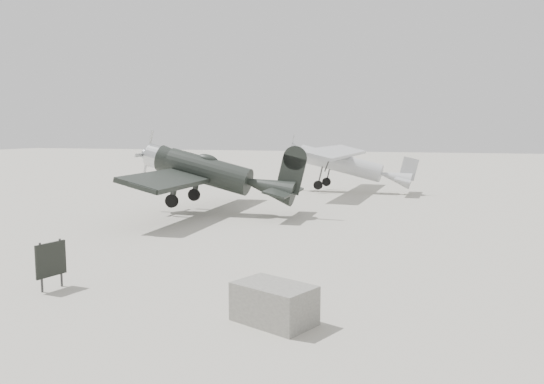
{
  "coord_description": "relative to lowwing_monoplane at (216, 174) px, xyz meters",
  "views": [
    {
      "loc": [
        4.92,
        -17.82,
        3.88
      ],
      "look_at": [
        -1.06,
        1.74,
        1.5
      ],
      "focal_mm": 35.0,
      "sensor_mm": 36.0,
      "label": 1
    }
  ],
  "objects": [
    {
      "name": "highwing_monoplane",
      "position": [
        4.34,
        10.5,
        0.13
      ],
      "size": [
        8.01,
        11.26,
        3.2
      ],
      "rotation": [
        0.0,
        0.23,
        -0.04
      ],
      "color": "#AFB2B5",
      "rests_on": "ground"
    },
    {
      "name": "sign_board",
      "position": [
        0.78,
        -12.16,
        -1.15
      ],
      "size": [
        0.25,
        0.83,
        1.21
      ],
      "rotation": [
        0.0,
        0.0,
        -0.23
      ],
      "color": "#333333",
      "rests_on": "ground"
    },
    {
      "name": "equipment_block",
      "position": [
        6.65,
        -12.74,
        -1.47
      ],
      "size": [
        1.86,
        1.55,
        0.8
      ],
      "primitive_type": "cube",
      "rotation": [
        0.0,
        0.0,
        -0.41
      ],
      "color": "#64625D",
      "rests_on": "ground"
    },
    {
      "name": "lowwing_monoplane",
      "position": [
        0.0,
        0.0,
        0.0
      ],
      "size": [
        7.85,
        10.89,
        3.54
      ],
      "rotation": [
        0.0,
        0.24,
        0.02
      ],
      "color": "black",
      "rests_on": "ground"
    },
    {
      "name": "ground",
      "position": [
        4.73,
        -4.86,
        -1.87
      ],
      "size": [
        160.0,
        160.0,
        0.0
      ],
      "primitive_type": "plane",
      "color": "#ACAA99",
      "rests_on": "ground"
    }
  ]
}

